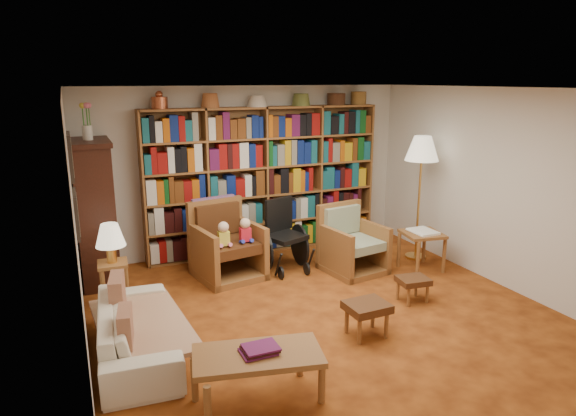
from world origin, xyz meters
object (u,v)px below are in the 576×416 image
footstool_b (413,282)px  armchair_leather (226,245)px  side_table_lamp (114,276)px  side_table_papers (422,238)px  armchair_sage (350,245)px  footstool_a (367,309)px  coffee_table (258,359)px  wheelchair (283,237)px  floor_lamp (422,154)px  sofa (137,330)px

footstool_b → armchair_leather: bearing=136.0°
side_table_lamp → side_table_papers: bearing=-6.2°
armchair_sage → side_table_papers: (0.90, -0.41, 0.11)m
footstool_a → coffee_table: (-1.42, -0.62, 0.09)m
armchair_leather → coffee_table: size_ratio=0.91×
wheelchair → footstool_b: (0.99, -1.67, -0.20)m
armchair_sage → floor_lamp: 1.67m
side_table_papers → footstool_a: bearing=-141.9°
side_table_lamp → armchair_sage: size_ratio=0.59×
wheelchair → coffee_table: size_ratio=0.87×
armchair_sage → floor_lamp: floor_lamp is taller
armchair_sage → side_table_lamp: bearing=179.5°
armchair_sage → wheelchair: wheelchair is taller
wheelchair → coffee_table: bearing=-116.4°
armchair_leather → side_table_papers: (2.54, -0.91, 0.04)m
armchair_sage → footstool_b: armchair_sage is taller
sofa → footstool_a: sofa is taller
side_table_lamp → wheelchair: (2.30, 0.40, 0.07)m
sofa → side_table_lamp: size_ratio=3.20×
armchair_leather → side_table_papers: 2.70m
sofa → side_table_papers: side_table_papers is taller
wheelchair → armchair_leather: bearing=175.2°
wheelchair → coffee_table: 3.12m
armchair_leather → coffee_table: 2.92m
footstool_b → side_table_papers: bearing=47.8°
armchair_sage → footstool_a: size_ratio=2.08×
side_table_papers → sofa: bearing=-168.7°
wheelchair → side_table_papers: bearing=-25.8°
floor_lamp → footstool_a: size_ratio=4.12×
side_table_lamp → footstool_b: size_ratio=1.41×
side_table_lamp → armchair_leather: 1.56m
side_table_lamp → armchair_leather: (1.49, 0.47, 0.04)m
armchair_sage → wheelchair: bearing=152.9°
sofa → footstool_a: size_ratio=3.96×
wheelchair → footstool_a: wheelchair is taller
sofa → side_table_lamp: side_table_lamp is taller
wheelchair → armchair_sage: bearing=-27.1°
footstool_b → coffee_table: size_ratio=0.34×
side_table_papers → footstool_a: side_table_papers is taller
sofa → footstool_a: (2.23, -0.55, 0.04)m
side_table_lamp → side_table_papers: side_table_papers is taller
side_table_lamp → wheelchair: wheelchair is taller
footstool_b → coffee_table: bearing=-154.6°
sofa → side_table_lamp: bearing=8.7°
sofa → footstool_a: bearing=-99.8°
footstool_b → wheelchair: bearing=120.6°
side_table_lamp → wheelchair: bearing=9.9°
side_table_lamp → footstool_b: 3.52m
armchair_leather → coffee_table: armchair_leather is taller
armchair_leather → side_table_papers: armchair_leather is taller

